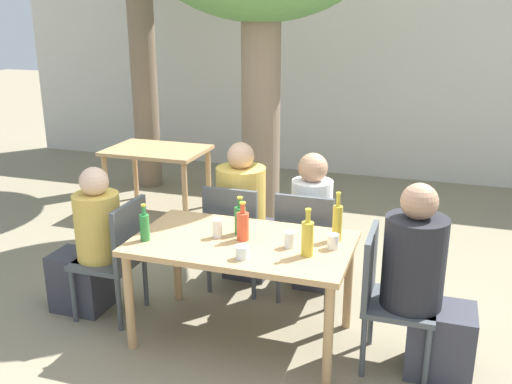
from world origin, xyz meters
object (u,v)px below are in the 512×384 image
person_seated_2 (244,218)px  drinking_glass_1 (217,228)px  patio_chair_1 (387,292)px  soda_bottle_2 (243,225)px  drinking_glass_3 (289,240)px  green_bottle_0 (240,220)px  drinking_glass_2 (333,241)px  drinking_glass_0 (242,252)px  green_bottle_3 (145,226)px  dining_table_back (157,158)px  person_seated_3 (313,228)px  dining_table_front (242,252)px  patio_chair_3 (307,241)px  person_seated_0 (89,249)px  oil_cruet_1 (307,238)px  patio_chair_0 (118,253)px  oil_cruet_4 (337,222)px  person_seated_1 (425,290)px  patio_chair_2 (235,232)px

person_seated_2 → drinking_glass_1: person_seated_2 is taller
patio_chair_1 → soda_bottle_2: (-0.96, 0.02, 0.32)m
drinking_glass_3 → patio_chair_1: bearing=0.5°
green_bottle_0 → drinking_glass_2: size_ratio=2.71×
drinking_glass_3 → drinking_glass_0: bearing=-131.4°
green_bottle_3 → dining_table_back: bearing=116.1°
dining_table_back → person_seated_3: bearing=-32.1°
dining_table_front → patio_chair_3: 0.73m
green_bottle_3 → green_bottle_0: bearing=28.8°
person_seated_0 → patio_chair_3: bearing=113.6°
oil_cruet_1 → drinking_glass_1: oil_cruet_1 is taller
person_seated_2 → person_seated_3: 0.58m
patio_chair_0 → drinking_glass_3: 1.32m
drinking_glass_0 → person_seated_2: bearing=108.6°
patio_chair_1 → drinking_glass_3: size_ratio=8.57×
oil_cruet_4 → person_seated_0: bearing=-173.3°
dining_table_front → drinking_glass_0: (0.10, -0.27, 0.12)m
patio_chair_1 → oil_cruet_1: (-0.50, -0.10, 0.34)m
patio_chair_1 → person_seated_1: bearing=-90.0°
patio_chair_2 → oil_cruet_1: (0.76, -0.75, 0.34)m
patio_chair_1 → person_seated_1: (0.23, -0.00, 0.05)m
drinking_glass_2 → drinking_glass_0: bearing=-146.8°
patio_chair_1 → person_seated_2: size_ratio=0.75×
drinking_glass_2 → person_seated_1: bearing=-6.0°
person_seated_0 → person_seated_1: size_ratio=0.93×
drinking_glass_1 → patio_chair_3: bearing=53.9°
patio_chair_3 → green_bottle_0: 0.71m
dining_table_back → drinking_glass_2: bearing=-41.8°
green_bottle_3 → person_seated_2: bearing=73.2°
oil_cruet_1 → green_bottle_3: oil_cruet_1 is taller
dining_table_back → patio_chair_1: size_ratio=1.19×
patio_chair_3 → person_seated_0: 1.63m
dining_table_front → person_seated_1: 1.19m
soda_bottle_2 → green_bottle_3: soda_bottle_2 is taller
green_bottle_0 → drinking_glass_2: 0.66m
oil_cruet_1 → green_bottle_3: 1.09m
person_seated_2 → drinking_glass_2: bearing=137.4°
patio_chair_2 → drinking_glass_0: 1.03m
drinking_glass_3 → person_seated_2: bearing=124.9°
patio_chair_3 → person_seated_2: (-0.58, 0.23, 0.04)m
green_bottle_0 → drinking_glass_1: bearing=-138.7°
patio_chair_2 → drinking_glass_3: bearing=133.2°
person_seated_0 → drinking_glass_1: bearing=90.5°
green_bottle_0 → green_bottle_3: (-0.56, -0.31, -0.00)m
dining_table_back → green_bottle_0: green_bottle_0 is taller
drinking_glass_2 → person_seated_3: bearing=110.3°
person_seated_1 → drinking_glass_1: 1.39m
patio_chair_1 → person_seated_3: 1.11m
patio_chair_0 → oil_cruet_4: oil_cruet_4 is taller
green_bottle_3 → patio_chair_1: bearing=6.9°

